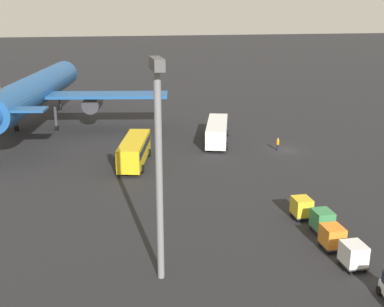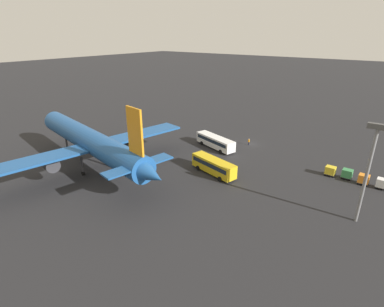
{
  "view_description": "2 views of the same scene",
  "coord_description": "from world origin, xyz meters",
  "px_view_note": "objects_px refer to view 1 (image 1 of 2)",
  "views": [
    {
      "loc": [
        -60.75,
        26.62,
        19.13
      ],
      "look_at": [
        -8.72,
        15.25,
        3.04
      ],
      "focal_mm": 45.0,
      "sensor_mm": 36.0,
      "label": 1
    },
    {
      "loc": [
        -32.49,
        70.03,
        28.03
      ],
      "look_at": [
        1.88,
        23.87,
        4.55
      ],
      "focal_mm": 28.0,
      "sensor_mm": 36.0,
      "label": 2
    }
  ],
  "objects_px": {
    "worker_person": "(278,144)",
    "cargo_cart_yellow": "(302,207)",
    "shuttle_bus_near": "(217,130)",
    "cargo_cart_orange": "(332,236)",
    "cargo_cart_white": "(353,254)",
    "cargo_cart_green": "(322,220)",
    "airplane": "(36,91)",
    "shuttle_bus_far": "(134,149)"
  },
  "relations": [
    {
      "from": "worker_person",
      "to": "cargo_cart_yellow",
      "type": "xyz_separation_m",
      "value": [
        -22.04,
        6.53,
        0.32
      ]
    },
    {
      "from": "shuttle_bus_near",
      "to": "cargo_cart_orange",
      "type": "bearing_deg",
      "value": -161.93
    },
    {
      "from": "shuttle_bus_near",
      "to": "cargo_cart_white",
      "type": "relative_size",
      "value": 6.07
    },
    {
      "from": "shuttle_bus_near",
      "to": "cargo_cart_white",
      "type": "bearing_deg",
      "value": -161.84
    },
    {
      "from": "cargo_cart_white",
      "to": "cargo_cart_green",
      "type": "xyz_separation_m",
      "value": [
        6.24,
        -0.59,
        0.0
      ]
    },
    {
      "from": "shuttle_bus_near",
      "to": "cargo_cart_yellow",
      "type": "bearing_deg",
      "value": -161.43
    },
    {
      "from": "airplane",
      "to": "worker_person",
      "type": "distance_m",
      "value": 39.92
    },
    {
      "from": "airplane",
      "to": "cargo_cart_yellow",
      "type": "relative_size",
      "value": 24.18
    },
    {
      "from": "shuttle_bus_far",
      "to": "cargo_cart_white",
      "type": "bearing_deg",
      "value": -140.82
    },
    {
      "from": "cargo_cart_orange",
      "to": "cargo_cart_yellow",
      "type": "relative_size",
      "value": 1.0
    },
    {
      "from": "cargo_cart_orange",
      "to": "airplane",
      "type": "bearing_deg",
      "value": 29.13
    },
    {
      "from": "shuttle_bus_far",
      "to": "cargo_cart_orange",
      "type": "xyz_separation_m",
      "value": [
        -26.35,
        -13.55,
        -0.77
      ]
    },
    {
      "from": "shuttle_bus_near",
      "to": "cargo_cart_green",
      "type": "relative_size",
      "value": 6.07
    },
    {
      "from": "cargo_cart_green",
      "to": "airplane",
      "type": "bearing_deg",
      "value": 31.41
    },
    {
      "from": "cargo_cart_green",
      "to": "cargo_cart_yellow",
      "type": "distance_m",
      "value": 3.17
    },
    {
      "from": "cargo_cart_orange",
      "to": "cargo_cart_yellow",
      "type": "distance_m",
      "value": 6.24
    },
    {
      "from": "airplane",
      "to": "cargo_cart_yellow",
      "type": "height_order",
      "value": "airplane"
    },
    {
      "from": "worker_person",
      "to": "cargo_cart_orange",
      "type": "bearing_deg",
      "value": 166.69
    },
    {
      "from": "cargo_cart_green",
      "to": "cargo_cart_white",
      "type": "bearing_deg",
      "value": 174.6
    },
    {
      "from": "airplane",
      "to": "shuttle_bus_far",
      "type": "xyz_separation_m",
      "value": [
        -22.37,
        -13.6,
        -4.38
      ]
    },
    {
      "from": "worker_person",
      "to": "cargo_cart_yellow",
      "type": "bearing_deg",
      "value": 163.49
    },
    {
      "from": "shuttle_bus_near",
      "to": "worker_person",
      "type": "relative_size",
      "value": 7.19
    },
    {
      "from": "cargo_cart_orange",
      "to": "cargo_cart_green",
      "type": "bearing_deg",
      "value": -12.56
    },
    {
      "from": "shuttle_bus_far",
      "to": "worker_person",
      "type": "bearing_deg",
      "value": -70.26
    },
    {
      "from": "shuttle_bus_near",
      "to": "cargo_cart_white",
      "type": "height_order",
      "value": "shuttle_bus_near"
    },
    {
      "from": "cargo_cart_orange",
      "to": "cargo_cart_white",
      "type": "bearing_deg",
      "value": -178.07
    },
    {
      "from": "shuttle_bus_far",
      "to": "shuttle_bus_near",
      "type": "bearing_deg",
      "value": -44.48
    },
    {
      "from": "shuttle_bus_near",
      "to": "cargo_cart_orange",
      "type": "relative_size",
      "value": 6.07
    },
    {
      "from": "cargo_cart_white",
      "to": "worker_person",
      "type": "bearing_deg",
      "value": -11.84
    },
    {
      "from": "airplane",
      "to": "cargo_cart_orange",
      "type": "bearing_deg",
      "value": -140.24
    },
    {
      "from": "worker_person",
      "to": "cargo_cart_green",
      "type": "xyz_separation_m",
      "value": [
        -25.16,
        5.99,
        0.32
      ]
    },
    {
      "from": "shuttle_bus_near",
      "to": "cargo_cart_green",
      "type": "xyz_separation_m",
      "value": [
        -31.14,
        -1.2,
        -0.65
      ]
    },
    {
      "from": "worker_person",
      "to": "cargo_cart_white",
      "type": "bearing_deg",
      "value": 168.16
    },
    {
      "from": "airplane",
      "to": "shuttle_bus_near",
      "type": "bearing_deg",
      "value": -107.87
    },
    {
      "from": "cargo_cart_white",
      "to": "cargo_cart_orange",
      "type": "bearing_deg",
      "value": 1.93
    },
    {
      "from": "airplane",
      "to": "cargo_cart_white",
      "type": "xyz_separation_m",
      "value": [
        -51.84,
        -27.26,
        -5.15
      ]
    },
    {
      "from": "airplane",
      "to": "shuttle_bus_far",
      "type": "relative_size",
      "value": 4.39
    },
    {
      "from": "cargo_cart_white",
      "to": "cargo_cart_orange",
      "type": "distance_m",
      "value": 3.12
    },
    {
      "from": "airplane",
      "to": "shuttle_bus_far",
      "type": "bearing_deg",
      "value": -138.07
    },
    {
      "from": "airplane",
      "to": "worker_person",
      "type": "bearing_deg",
      "value": -110.51
    },
    {
      "from": "shuttle_bus_near",
      "to": "cargo_cart_white",
      "type": "distance_m",
      "value": 37.39
    },
    {
      "from": "shuttle_bus_far",
      "to": "cargo_cart_green",
      "type": "distance_m",
      "value": 27.27
    }
  ]
}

